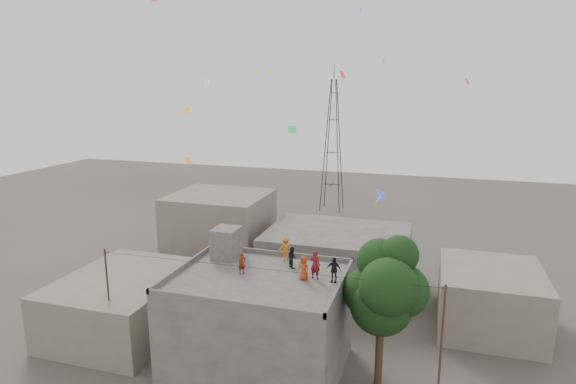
% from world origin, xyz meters
% --- Properties ---
extents(ground, '(140.00, 140.00, 0.00)m').
position_xyz_m(ground, '(0.00, 0.00, 0.00)').
color(ground, '#443E37').
rests_on(ground, ground).
extents(main_building, '(10.00, 8.00, 6.10)m').
position_xyz_m(main_building, '(0.00, 0.00, 3.05)').
color(main_building, '#4A4845').
rests_on(main_building, ground).
extents(parapet, '(10.00, 8.00, 0.30)m').
position_xyz_m(parapet, '(0.00, 0.00, 6.25)').
color(parapet, '#4A4845').
rests_on(parapet, main_building).
extents(stair_head_box, '(1.60, 1.80, 2.00)m').
position_xyz_m(stair_head_box, '(-3.20, 2.60, 7.10)').
color(stair_head_box, '#4A4845').
rests_on(stair_head_box, main_building).
extents(neighbor_west, '(8.00, 10.00, 4.00)m').
position_xyz_m(neighbor_west, '(-11.00, 2.00, 2.00)').
color(neighbor_west, '#6B6254').
rests_on(neighbor_west, ground).
extents(neighbor_north, '(12.00, 9.00, 5.00)m').
position_xyz_m(neighbor_north, '(2.00, 14.00, 2.50)').
color(neighbor_north, '#4A4845').
rests_on(neighbor_north, ground).
extents(neighbor_northwest, '(9.00, 8.00, 7.00)m').
position_xyz_m(neighbor_northwest, '(-10.00, 16.00, 3.50)').
color(neighbor_northwest, '#6B6254').
rests_on(neighbor_northwest, ground).
extents(neighbor_east, '(7.00, 8.00, 4.40)m').
position_xyz_m(neighbor_east, '(14.00, 10.00, 2.20)').
color(neighbor_east, '#6B6254').
rests_on(neighbor_east, ground).
extents(tree, '(4.90, 4.60, 9.10)m').
position_xyz_m(tree, '(7.37, 0.60, 6.10)').
color(tree, black).
rests_on(tree, ground).
extents(utility_line, '(20.12, 0.62, 7.40)m').
position_xyz_m(utility_line, '(0.50, -1.25, 3.83)').
color(utility_line, black).
rests_on(utility_line, ground).
extents(transmission_tower, '(2.97, 2.97, 20.01)m').
position_xyz_m(transmission_tower, '(-4.00, 40.00, 9.07)').
color(transmission_tower, black).
rests_on(transmission_tower, ground).
extents(person_red_adult, '(0.72, 0.56, 1.74)m').
position_xyz_m(person_red_adult, '(3.26, 0.82, 6.97)').
color(person_red_adult, maroon).
rests_on(person_red_adult, main_building).
extents(person_orange_child, '(0.80, 0.62, 1.44)m').
position_xyz_m(person_orange_child, '(2.65, 0.48, 6.82)').
color(person_orange_child, '#B54114').
rests_on(person_orange_child, main_building).
extents(person_dark_child, '(0.81, 0.82, 1.33)m').
position_xyz_m(person_dark_child, '(1.45, 2.14, 6.77)').
color(person_dark_child, black).
rests_on(person_dark_child, main_building).
extents(person_dark_adult, '(0.91, 0.45, 1.50)m').
position_xyz_m(person_dark_adult, '(4.40, 0.67, 6.85)').
color(person_dark_adult, black).
rests_on(person_dark_adult, main_building).
extents(person_orange_adult, '(1.20, 0.96, 1.62)m').
position_xyz_m(person_orange_adult, '(0.71, 3.16, 6.91)').
color(person_orange_adult, '#C67016').
rests_on(person_orange_adult, main_building).
extents(person_red_child, '(0.54, 0.57, 1.30)m').
position_xyz_m(person_red_child, '(-1.14, 0.25, 6.75)').
color(person_red_child, maroon).
rests_on(person_red_child, main_building).
extents(kites, '(20.66, 14.51, 12.70)m').
position_xyz_m(kites, '(0.70, 7.48, 15.82)').
color(kites, orange).
rests_on(kites, ground).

